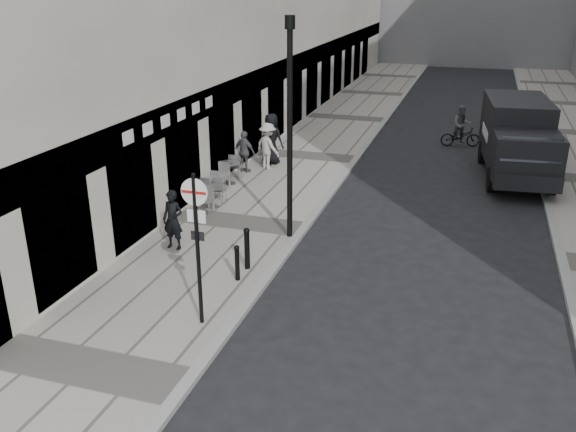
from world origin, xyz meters
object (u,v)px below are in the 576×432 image
at_px(panel_van, 518,135).
at_px(cyclist, 461,131).
at_px(lamppost, 290,120).
at_px(walking_man, 173,220).
at_px(sign_post, 197,230).

relative_size(panel_van, cyclist, 3.33).
xyz_separation_m(lamppost, panel_van, (6.18, 8.18, -1.87)).
bearing_deg(walking_man, panel_van, 53.11).
bearing_deg(panel_van, walking_man, -137.46).
distance_m(panel_van, cyclist, 4.47).
bearing_deg(walking_man, lamppost, 37.36).
height_order(walking_man, panel_van, panel_van).
xyz_separation_m(walking_man, cyclist, (6.80, 13.75, -0.22)).
bearing_deg(walking_man, cyclist, 68.77).
xyz_separation_m(walking_man, panel_van, (8.89, 9.89, 0.62)).
distance_m(lamppost, panel_van, 10.42).
height_order(lamppost, cyclist, lamppost).
relative_size(walking_man, sign_post, 0.49).
height_order(walking_man, sign_post, sign_post).
distance_m(sign_post, lamppost, 5.13).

